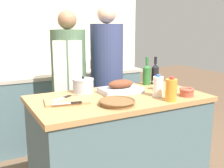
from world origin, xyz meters
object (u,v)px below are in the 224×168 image
(roasting_pan, at_px, (121,88))
(condiment_bottle_short, at_px, (92,64))
(milk_jug, at_px, (158,86))
(knife_bread, at_px, (68,103))
(person_cook_aproned, at_px, (69,83))
(wine_bottle_green, at_px, (147,74))
(cutting_board, at_px, (67,101))
(juice_jug, at_px, (171,90))
(wicker_basket, at_px, (117,102))
(knife_paring, at_px, (62,98))
(condiment_bottle_tall, at_px, (84,66))
(knife_chef, at_px, (62,98))
(wine_glass_left, at_px, (157,80))
(person_cook_guest, at_px, (107,76))
(wine_bottle_dark, at_px, (155,73))
(stock_pot, at_px, (83,85))
(mixing_bowl, at_px, (187,92))

(roasting_pan, height_order, condiment_bottle_short, roasting_pan)
(milk_jug, distance_m, knife_bread, 0.74)
(knife_bread, bearing_deg, person_cook_aproned, 70.35)
(condiment_bottle_short, bearing_deg, wine_bottle_green, -90.43)
(cutting_board, xyz_separation_m, knife_bread, (-0.02, -0.10, 0.01))
(milk_jug, bearing_deg, juice_jug, -87.73)
(wicker_basket, height_order, knife_paring, wicker_basket)
(milk_jug, distance_m, knife_paring, 0.77)
(milk_jug, xyz_separation_m, condiment_bottle_short, (0.19, 1.73, -0.05))
(juice_jug, xyz_separation_m, condiment_bottle_tall, (-0.01, 1.72, -0.05))
(roasting_pan, distance_m, knife_chef, 0.51)
(wine_bottle_green, distance_m, wine_glass_left, 0.21)
(juice_jug, bearing_deg, person_cook_guest, 90.64)
(wine_bottle_dark, bearing_deg, knife_chef, -175.02)
(knife_paring, relative_size, person_cook_guest, 0.11)
(stock_pot, xyz_separation_m, condiment_bottle_tall, (0.48, 1.15, -0.02))
(wicker_basket, relative_size, juice_jug, 1.44)
(wine_glass_left, height_order, condiment_bottle_short, wine_glass_left)
(knife_paring, bearing_deg, stock_pot, 36.18)
(condiment_bottle_short, height_order, person_cook_aproned, person_cook_aproned)
(wine_glass_left, xyz_separation_m, knife_bread, (-0.87, -0.12, -0.07))
(cutting_board, distance_m, mixing_bowl, 0.97)
(wicker_basket, xyz_separation_m, person_cook_aproned, (-0.01, 1.02, -0.04))
(wine_bottle_dark, distance_m, person_cook_aproned, 0.89)
(juice_jug, distance_m, milk_jug, 0.16)
(milk_jug, height_order, knife_chef, milk_jug)
(knife_paring, height_order, person_cook_guest, person_cook_guest)
(stock_pot, distance_m, wine_glass_left, 0.65)
(juice_jug, height_order, milk_jug, juice_jug)
(cutting_board, xyz_separation_m, wine_bottle_green, (0.89, 0.23, 0.10))
(milk_jug, bearing_deg, knife_paring, 162.48)
(mixing_bowl, relative_size, wine_bottle_dark, 0.45)
(wicker_basket, xyz_separation_m, cutting_board, (-0.30, 0.24, -0.01))
(stock_pot, xyz_separation_m, juice_jug, (0.49, -0.56, 0.03))
(knife_chef, xyz_separation_m, condiment_bottle_tall, (0.70, 1.25, 0.04))
(condiment_bottle_short, height_order, person_cook_guest, person_cook_guest)
(stock_pot, bearing_deg, knife_chef, -157.17)
(knife_bread, bearing_deg, wine_bottle_green, 20.03)
(knife_paring, bearing_deg, cutting_board, -68.04)
(wine_glass_left, height_order, knife_paring, wine_glass_left)
(stock_pot, bearing_deg, person_cook_aproned, 83.36)
(condiment_bottle_short, relative_size, person_cook_aproned, 0.08)
(roasting_pan, bearing_deg, wicker_basket, -123.32)
(juice_jug, height_order, person_cook_aproned, person_cook_aproned)
(milk_jug, bearing_deg, person_cook_aproned, 113.63)
(cutting_board, bearing_deg, wine_bottle_green, 14.53)
(condiment_bottle_tall, bearing_deg, mixing_bowl, -82.36)
(roasting_pan, relative_size, knife_paring, 1.85)
(juice_jug, distance_m, person_cook_guest, 1.07)
(juice_jug, xyz_separation_m, wine_glass_left, (0.13, 0.36, 0.00))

